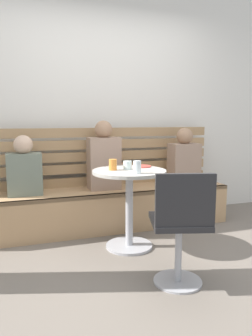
{
  "coord_description": "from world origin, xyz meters",
  "views": [
    {
      "loc": [
        -0.95,
        -2.16,
        1.2
      ],
      "look_at": [
        0.01,
        0.66,
        0.75
      ],
      "focal_mm": 34.5,
      "sensor_mm": 36.0,
      "label": 1
    }
  ],
  "objects": [
    {
      "name": "person_child_middle",
      "position": [
        0.91,
        1.18,
        0.73
      ],
      "size": [
        0.34,
        0.22,
        0.66
      ],
      "color": "#9E7F6B",
      "rests_on": "booth_bench"
    },
    {
      "name": "booth_backrest",
      "position": [
        0.0,
        1.44,
        0.78
      ],
      "size": [
        2.65,
        0.04,
        0.66
      ],
      "color": "#A68157",
      "rests_on": "booth_bench"
    },
    {
      "name": "cup_glass_short",
      "position": [
        0.02,
        0.63,
        0.78
      ],
      "size": [
        0.08,
        0.08,
        0.08
      ],
      "primitive_type": "cylinder",
      "color": "silver",
      "rests_on": "cafe_table"
    },
    {
      "name": "booth_bench",
      "position": [
        0.0,
        1.2,
        0.22
      ],
      "size": [
        2.7,
        0.52,
        0.44
      ],
      "color": "tan",
      "rests_on": "ground"
    },
    {
      "name": "plate_small",
      "position": [
        0.21,
        0.74,
        0.75
      ],
      "size": [
        0.17,
        0.17,
        0.01
      ],
      "primitive_type": "cylinder",
      "color": "#DB4C42",
      "rests_on": "cafe_table"
    },
    {
      "name": "back_wall",
      "position": [
        0.0,
        1.64,
        1.45
      ],
      "size": [
        5.2,
        0.1,
        2.9
      ],
      "primitive_type": "cube",
      "color": "silver",
      "rests_on": "ground"
    },
    {
      "name": "white_chair",
      "position": [
        0.12,
        -0.22,
        0.46
      ],
      "size": [
        0.5,
        0.5,
        0.85
      ],
      "color": "#ADADB2",
      "rests_on": "ground"
    },
    {
      "name": "person_child_left",
      "position": [
        -0.89,
        1.21,
        0.7
      ],
      "size": [
        0.34,
        0.22,
        0.6
      ],
      "color": "slate",
      "rests_on": "booth_bench"
    },
    {
      "name": "ground",
      "position": [
        0.0,
        0.0,
        0.0
      ],
      "size": [
        8.0,
        8.0,
        0.0
      ],
      "primitive_type": "plane",
      "color": "#70665B"
    },
    {
      "name": "cup_tumbler_orange",
      "position": [
        -0.12,
        0.64,
        0.79
      ],
      "size": [
        0.07,
        0.07,
        0.1
      ],
      "primitive_type": "cylinder",
      "color": "orange",
      "rests_on": "cafe_table"
    },
    {
      "name": "cup_water_clear",
      "position": [
        0.02,
        0.4,
        0.8
      ],
      "size": [
        0.07,
        0.07,
        0.11
      ],
      "primitive_type": "cylinder",
      "color": "white",
      "rests_on": "cafe_table"
    },
    {
      "name": "cafe_table",
      "position": [
        0.02,
        0.6,
        0.52
      ],
      "size": [
        0.68,
        0.68,
        0.74
      ],
      "color": "#ADADB2",
      "rests_on": "ground"
    },
    {
      "name": "person_adult",
      "position": [
        -0.05,
        1.22,
        0.77
      ],
      "size": [
        0.34,
        0.22,
        0.75
      ],
      "color": "#9E7F6B",
      "rests_on": "booth_bench"
    }
  ]
}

